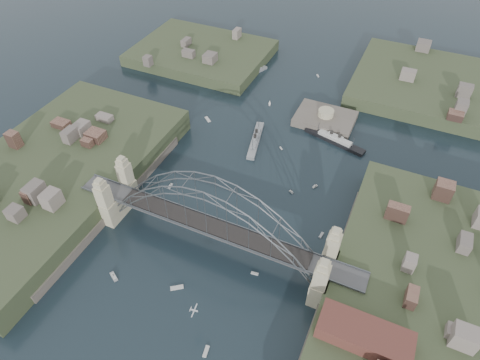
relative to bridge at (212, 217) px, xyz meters
name	(u,v)px	position (x,y,z in m)	size (l,w,h in m)	color
ground	(214,245)	(0.00, 0.00, -12.32)	(500.00, 500.00, 0.00)	black
bridge	(212,217)	(0.00, 0.00, 0.00)	(84.00, 13.80, 24.60)	#47484A
shore_west	(55,182)	(-57.32, 0.00, -10.35)	(50.50, 90.00, 12.00)	#323D23
shore_east	(426,321)	(57.32, 0.00, -10.35)	(50.50, 90.00, 12.00)	#323D23
headland_nw	(202,57)	(-55.00, 95.00, -11.82)	(60.00, 45.00, 9.00)	#323D23
headland_ne	(439,91)	(50.00, 110.00, -11.57)	(70.00, 55.00, 9.50)	#323D23
fort_island	(324,123)	(12.00, 70.00, -12.66)	(22.00, 16.00, 9.40)	#544C43
wharf_shed	(365,335)	(44.00, -14.00, -2.32)	(20.00, 8.00, 4.00)	#592D26
naval_cruiser_near	(256,140)	(-7.40, 47.77, -11.36)	(7.29, 20.78, 6.21)	gray
naval_cruiser_far	(254,72)	(-26.69, 91.78, -11.55)	(7.17, 14.47, 4.97)	gray
ocean_liner	(334,140)	(18.68, 59.65, -11.43)	(23.51, 8.93, 5.76)	black
aeroplane	(193,310)	(7.12, -23.29, -4.55)	(1.94, 3.57, 0.52)	silver
small_boat_a	(171,186)	(-23.50, 15.14, -12.04)	(1.01, 2.48, 1.43)	#BABAB5
small_boat_b	(291,192)	(13.00, 28.88, -12.03)	(1.65, 1.14, 1.43)	#BABAB5
small_boat_c	(177,288)	(-2.43, -16.19, -12.17)	(3.41, 2.91, 0.45)	#BABAB5
small_boat_d	(315,186)	(19.23, 34.51, -12.03)	(1.48, 1.96, 1.43)	#BABAB5
small_boat_e	(208,119)	(-29.58, 52.50, -12.17)	(3.48, 3.14, 0.45)	#BABAB5
small_boat_f	(281,148)	(2.41, 47.95, -12.17)	(1.51, 1.52, 0.45)	#BABAB5
small_boat_g	(206,351)	(12.31, -27.83, -12.17)	(1.38, 2.93, 0.45)	#BABAB5
small_boat_h	(270,103)	(-11.60, 72.18, -11.40)	(1.38, 2.18, 2.38)	#BABAB5
small_boat_i	(321,235)	(26.80, 16.14, -12.17)	(1.03, 2.40, 0.45)	#BABAB5
small_boat_j	(114,276)	(-19.42, -20.33, -12.04)	(3.42, 2.61, 1.43)	#BABAB5
small_boat_k	(318,76)	(-0.33, 101.67, -12.17)	(1.83, 2.10, 0.45)	#BABAB5
small_boat_l	(160,142)	(-38.75, 32.89, -12.17)	(2.13, 3.10, 0.45)	#BABAB5
small_boat_m	(255,274)	(14.30, -3.81, -12.17)	(2.10, 0.96, 0.45)	#BABAB5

